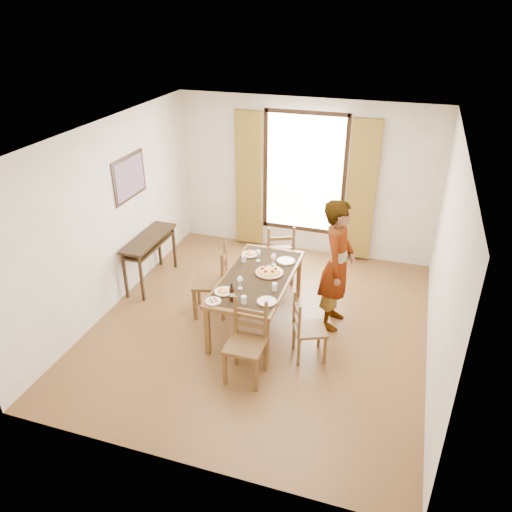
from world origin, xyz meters
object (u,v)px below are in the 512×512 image
(pasta_platter, at_px, (269,270))
(console_table, at_px, (149,244))
(dining_table, at_px, (257,280))
(man, at_px, (337,265))

(pasta_platter, bearing_deg, console_table, 167.95)
(console_table, height_order, pasta_platter, pasta_platter)
(pasta_platter, bearing_deg, dining_table, -139.70)
(dining_table, relative_size, pasta_platter, 4.59)
(dining_table, bearing_deg, pasta_platter, 40.30)
(console_table, bearing_deg, dining_table, -15.93)
(console_table, bearing_deg, man, -4.79)
(dining_table, bearing_deg, console_table, 164.07)
(console_table, relative_size, dining_table, 0.65)
(dining_table, xyz_separation_m, man, (1.02, 0.31, 0.24))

